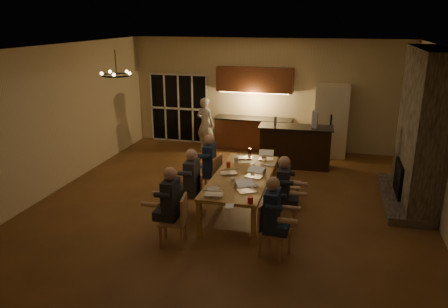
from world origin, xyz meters
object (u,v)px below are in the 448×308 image
Objects in this scene: person_right_near at (272,217)px; bar_bottle at (275,121)px; person_right_mid at (283,192)px; dining_table at (242,193)px; refrigerator at (331,121)px; bar_island at (295,147)px; chair_right_far at (290,184)px; plate_far at (270,165)px; redcup_far at (263,152)px; can_cola at (250,151)px; chair_right_mid at (284,204)px; mug_back at (236,160)px; chair_left_near at (173,220)px; laptop_f at (266,154)px; can_silver at (235,186)px; can_right at (264,171)px; laptop_a at (214,189)px; person_left_far at (210,165)px; chair_left_far at (209,175)px; laptop_d at (254,171)px; redcup_near at (250,200)px; plate_left at (213,189)px; person_left_mid at (192,183)px; bar_blender at (315,119)px; person_left_near at (171,205)px; laptop_e at (244,153)px; redcup_mid at (228,165)px; laptop_c at (228,168)px; chair_left_mid at (191,194)px; chair_right_near at (275,230)px; mug_mid at (252,166)px; standing_person at (205,124)px; plate_near at (252,185)px; mug_front at (233,180)px.

bar_bottle is at bearing 8.71° from person_right_near.
dining_table is at bearing 57.13° from person_right_mid.
refrigerator reaches higher than bar_island.
chair_right_far is 3.86× the size of plate_far.
redcup_far is 1.00× the size of can_cola.
mug_back is at bearing 42.70° from chair_right_mid.
laptop_f is (1.15, 2.78, 0.42)m from chair_left_near.
laptop_f reaches higher than mug_back.
can_silver is 1.02m from can_right.
person_left_far is at bearing -77.12° from laptop_a.
chair_right_mid is at bearing 68.15° from chair_left_far.
can_silver is (-0.22, -0.69, -0.05)m from laptop_d.
person_left_far is (-1.73, 1.11, 0.00)m from person_right_mid.
redcup_near reaches higher than plate_left.
laptop_f is 2.67× the size of can_cola.
bar_blender reaches higher than person_left_mid.
bar_blender reaches higher than person_left_near.
laptop_e is at bearing 99.30° from dining_table.
laptop_a is at bearing -101.00° from bar_blender.
redcup_mid is (-0.19, -0.71, -0.05)m from laptop_e.
bar_island is 3.81m from can_silver.
person_right_mid reaches higher than laptop_c.
plate_far is 2.43m from bar_blender.
chair_left_mid is 1.00× the size of chair_right_far.
person_right_mid is 2.06m from person_left_far.
chair_right_near is 1.74m from laptop_d.
laptop_a is at bearing 29.88° from chair_left_far.
chair_left_mid reaches higher than mug_mid.
redcup_far is (-0.59, -1.57, 0.27)m from bar_island.
refrigerator is at bearing -131.33° from laptop_e.
standing_person is 13.10× the size of can_silver.
person_right_near reaches higher than chair_right_far.
person_left_mid reaches higher than laptop_c.
person_right_mid is at bearing 59.68° from redcup_near.
plate_near is at bearing -79.86° from mug_mid.
person_left_near is 11.50× the size of can_silver.
mug_mid is (0.41, 0.44, -0.06)m from laptop_c.
mug_mid is 1.41m from plate_left.
person_right_near is 0.54m from redcup_near.
plate_left is at bearing -122.90° from mug_front.
person_right_near reaches higher than laptop_a.
laptop_f reaches higher than chair_left_far.
person_right_mid is at bearing -30.58° from dining_table.
person_left_far reaches higher than can_right.
laptop_d is (-0.67, 0.47, 0.42)m from chair_right_mid.
chair_left_far is 3.71× the size of bar_bottle.
redcup_far is at bearing -117.16° from refrigerator.
chair_right_near is at bearing -75.08° from can_right.
chair_right_mid is 3.71× the size of bar_bottle.
redcup_far is at bearing 150.66° from standing_person.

